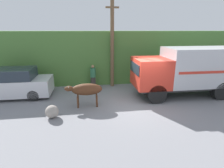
# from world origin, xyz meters

# --- Properties ---
(ground_plane) EXTENTS (60.00, 60.00, 0.00)m
(ground_plane) POSITION_xyz_m (0.00, 0.00, 0.00)
(ground_plane) COLOR gray
(hillside_embankment) EXTENTS (32.00, 6.30, 3.93)m
(hillside_embankment) POSITION_xyz_m (0.00, 7.00, 1.96)
(hillside_embankment) COLOR #4C7A38
(hillside_embankment) RESTS_ON ground_plane
(cargo_truck) EXTENTS (6.47, 2.26, 2.99)m
(cargo_truck) POSITION_xyz_m (3.23, 0.88, 1.68)
(cargo_truck) COLOR #2D2D2D
(cargo_truck) RESTS_ON ground_plane
(brown_cow) EXTENTS (1.99, 0.63, 1.28)m
(brown_cow) POSITION_xyz_m (-3.02, 0.09, 0.95)
(brown_cow) COLOR #512D19
(brown_cow) RESTS_ON ground_plane
(parked_suv) EXTENTS (4.70, 1.88, 1.79)m
(parked_suv) POSITION_xyz_m (-7.54, 2.07, 0.86)
(parked_suv) COLOR silver
(parked_suv) RESTS_ON ground_plane
(pedestrian_on_hill) EXTENTS (0.44, 0.44, 1.63)m
(pedestrian_on_hill) POSITION_xyz_m (-2.54, 3.41, 0.88)
(pedestrian_on_hill) COLOR #38332D
(pedestrian_on_hill) RESTS_ON ground_plane
(utility_pole) EXTENTS (0.90, 0.26, 6.17)m
(utility_pole) POSITION_xyz_m (-1.13, 3.51, 3.18)
(utility_pole) COLOR brown
(utility_pole) RESTS_ON ground_plane
(roadside_rock) EXTENTS (0.61, 0.61, 0.61)m
(roadside_rock) POSITION_xyz_m (-4.64, -1.02, 0.31)
(roadside_rock) COLOR gray
(roadside_rock) RESTS_ON ground_plane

